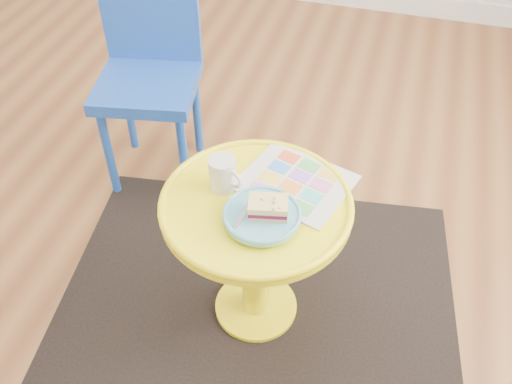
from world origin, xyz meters
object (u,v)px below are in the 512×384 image
(side_table, at_px, (256,237))
(mug, at_px, (223,173))
(chair, at_px, (149,64))
(plate, at_px, (262,216))
(newspaper, at_px, (295,182))

(side_table, relative_size, mug, 5.10)
(chair, height_order, mug, chair)
(chair, height_order, plate, chair)
(newspaper, height_order, mug, mug)
(chair, bearing_deg, newspaper, -47.62)
(newspaper, height_order, plate, plate)
(chair, xyz_separation_m, newspaper, (0.67, -0.51, 0.03))
(newspaper, distance_m, mug, 0.21)
(chair, bearing_deg, plate, -57.86)
(side_table, xyz_separation_m, mug, (-0.10, 0.03, 0.19))
(chair, relative_size, newspaper, 2.80)
(side_table, distance_m, newspaper, 0.20)
(newspaper, xyz_separation_m, mug, (-0.19, -0.07, 0.05))
(mug, distance_m, plate, 0.17)
(chair, relative_size, mug, 7.87)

